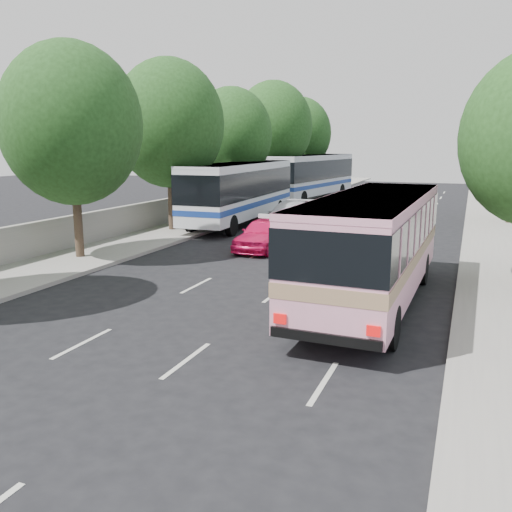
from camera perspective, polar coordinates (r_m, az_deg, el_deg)
The scene contains 15 objects.
ground at distance 14.70m, azimuth -6.98°, elevation -7.51°, with size 120.00×120.00×0.00m, color black.
sidewalk_left at distance 35.89m, azimuth -3.69°, elevation 4.09°, with size 4.00×90.00×0.15m, color #9E998E.
sidewalk_right at distance 32.55m, azimuth 24.52°, elevation 2.25°, with size 4.00×90.00×0.12m, color #9E998E.
low_wall at distance 36.59m, azimuth -6.27°, elevation 5.50°, with size 0.30×90.00×1.50m, color #9E998E.
tree_left_b at distance 23.62m, azimuth -18.83°, elevation 13.53°, with size 5.70×5.70×8.88m.
tree_left_c at distance 30.30m, azimuth -9.10°, elevation 14.04°, with size 6.00×6.00×9.35m.
tree_left_d at distance 37.36m, azimuth -2.54°, elevation 12.95°, with size 5.52×5.52×8.60m.
tree_left_e at distance 44.77m, azimuth 1.88°, elevation 13.77°, with size 6.30×6.30×9.82m.
tree_left_f at distance 52.41m, azimuth 4.71°, elevation 12.97°, with size 5.88×5.88×9.16m.
pink_bus at distance 16.59m, azimuth 12.32°, elevation 1.93°, with size 2.90×10.52×3.34m.
pink_taxi at distance 24.98m, azimuth 0.88°, elevation 2.33°, with size 1.76×4.38×1.49m, color #E61456.
white_pickup at distance 31.07m, azimuth 3.58°, elevation 4.22°, with size 2.19×5.39×1.56m, color silver.
tour_coach_front at distance 33.08m, azimuth -1.65°, elevation 7.22°, with size 3.08×12.47×3.71m.
tour_coach_rear at distance 47.82m, azimuth 5.85°, elevation 8.68°, with size 4.47×13.25×3.89m.
taxi_roof_sign at distance 24.86m, azimuth 0.89°, elevation 4.23°, with size 0.55×0.18×0.18m, color silver.
Camera 1 is at (6.72, -12.16, 4.82)m, focal length 38.00 mm.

